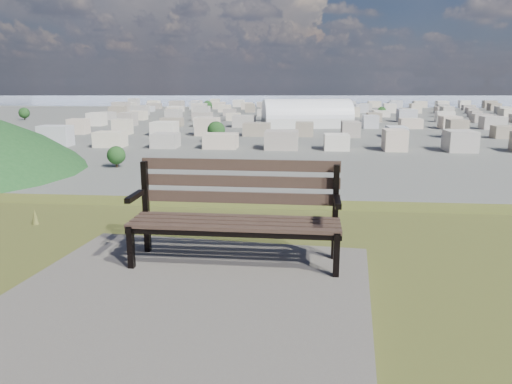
# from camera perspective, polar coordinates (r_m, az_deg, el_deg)

# --- Properties ---
(park_bench) EXTENTS (1.89, 0.63, 0.98)m
(park_bench) POSITION_cam_1_polar(r_m,az_deg,el_deg) (4.55, -2.24, -1.99)
(park_bench) COLOR #3F2D24
(park_bench) RESTS_ON hilltop_mesa
(gravel_patch) EXTENTS (3.17, 4.26, 0.08)m
(gravel_patch) POSITION_cam_1_polar(r_m,az_deg,el_deg) (3.47, -11.50, -16.25)
(gravel_patch) COLOR #68655A
(gravel_patch) RESTS_ON hilltop_mesa
(arena) EXTENTS (55.79, 32.78, 22.07)m
(arena) POSITION_cam_1_polar(r_m,az_deg,el_deg) (304.22, 5.82, 8.35)
(arena) COLOR silver
(arena) RESTS_ON ground
(city_blocks) EXTENTS (395.00, 361.00, 7.00)m
(city_blocks) POSITION_cam_1_polar(r_m,az_deg,el_deg) (397.67, 5.61, 9.06)
(city_blocks) COLOR beige
(city_blocks) RESTS_ON ground
(city_trees) EXTENTS (406.52, 387.20, 9.98)m
(city_trees) POSITION_cam_1_polar(r_m,az_deg,el_deg) (323.32, 0.89, 8.58)
(city_trees) COLOR #312618
(city_trees) RESTS_ON ground
(bay_water) EXTENTS (2400.00, 700.00, 0.12)m
(bay_water) POSITION_cam_1_polar(r_m,az_deg,el_deg) (902.94, 5.59, 10.71)
(bay_water) COLOR #92A3BA
(bay_water) RESTS_ON ground
(far_hills) EXTENTS (2050.00, 340.00, 60.00)m
(far_hills) POSITION_cam_1_polar(r_m,az_deg,el_deg) (1406.76, 3.07, 12.39)
(far_hills) COLOR #9AA3BF
(far_hills) RESTS_ON ground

